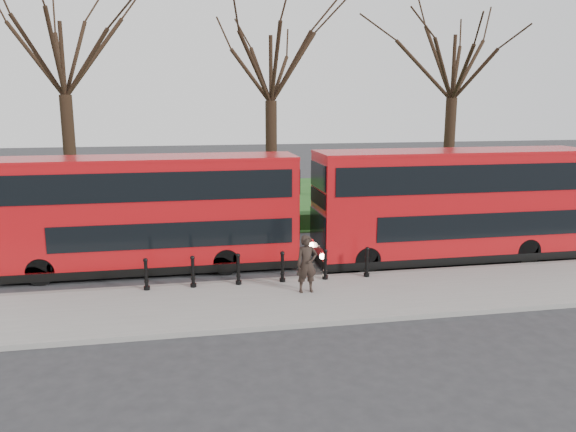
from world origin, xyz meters
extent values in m
plane|color=#28282B|center=(0.00, 0.00, 0.00)|extent=(120.00, 120.00, 0.00)
cube|color=gray|center=(0.00, -3.00, 0.07)|extent=(60.00, 4.00, 0.15)
cube|color=slate|center=(0.00, -1.00, 0.07)|extent=(60.00, 0.25, 0.16)
cube|color=#194717|center=(0.00, 15.00, 0.03)|extent=(60.00, 18.00, 0.06)
cube|color=black|center=(0.00, 6.80, 0.40)|extent=(60.00, 0.90, 0.80)
cube|color=yellow|center=(0.00, -0.70, 0.01)|extent=(60.00, 0.10, 0.01)
cube|color=yellow|center=(0.00, -0.50, 0.01)|extent=(60.00, 0.10, 0.01)
cylinder|color=black|center=(-8.00, 10.00, 3.19)|extent=(0.60, 0.60, 6.37)
cylinder|color=black|center=(2.00, 10.00, 3.05)|extent=(0.60, 0.60, 6.09)
cylinder|color=black|center=(12.00, 10.00, 3.12)|extent=(0.60, 0.60, 6.24)
cylinder|color=black|center=(-3.89, -1.35, 0.65)|extent=(0.15, 0.15, 1.00)
cylinder|color=black|center=(-2.42, -1.35, 0.65)|extent=(0.15, 0.15, 1.00)
cylinder|color=black|center=(-0.94, -1.35, 0.65)|extent=(0.15, 0.15, 1.00)
cylinder|color=black|center=(0.53, -1.35, 0.65)|extent=(0.15, 0.15, 1.00)
cylinder|color=black|center=(2.01, -1.35, 0.65)|extent=(0.15, 0.15, 1.00)
cylinder|color=black|center=(3.48, -1.35, 0.65)|extent=(0.15, 0.15, 1.00)
cube|color=#A90E12|center=(-3.76, 1.31, 2.24)|extent=(10.38, 2.36, 3.82)
cube|color=black|center=(-3.76, 1.31, 0.28)|extent=(10.40, 2.38, 0.28)
cube|color=black|center=(-3.00, 0.13, 1.56)|extent=(8.30, 0.04, 0.90)
cube|color=black|center=(-3.76, 0.13, 3.26)|extent=(9.81, 0.04, 0.99)
cylinder|color=black|center=(-7.44, 0.28, 0.47)|extent=(0.94, 0.28, 0.94)
cylinder|color=black|center=(-7.44, 2.35, 0.47)|extent=(0.94, 0.28, 0.94)
cylinder|color=black|center=(-1.21, 0.28, 0.47)|extent=(0.94, 0.28, 0.94)
cylinder|color=black|center=(-1.21, 2.35, 0.47)|extent=(0.94, 0.28, 0.94)
cube|color=#A90E12|center=(7.56, 0.58, 2.30)|extent=(10.65, 2.42, 3.92)
cube|color=black|center=(7.56, 0.58, 0.29)|extent=(10.67, 2.44, 0.29)
cube|color=black|center=(8.33, -0.64, 1.60)|extent=(8.52, 0.04, 0.92)
cube|color=black|center=(7.56, -0.64, 3.34)|extent=(10.07, 0.04, 1.02)
cube|color=black|center=(2.21, 0.58, 2.62)|extent=(0.06, 2.13, 0.53)
cylinder|color=black|center=(3.78, -0.49, 0.48)|extent=(0.97, 0.29, 0.97)
cylinder|color=black|center=(3.78, 1.65, 0.48)|extent=(0.97, 0.29, 0.97)
cylinder|color=black|center=(10.17, -0.49, 0.48)|extent=(0.97, 0.29, 0.97)
cylinder|color=black|center=(10.17, 1.65, 0.48)|extent=(0.97, 0.29, 0.97)
imported|color=black|center=(1.10, -2.50, 1.07)|extent=(0.69, 0.48, 1.84)
camera|label=1|loc=(-2.65, -19.04, 6.11)|focal=35.00mm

